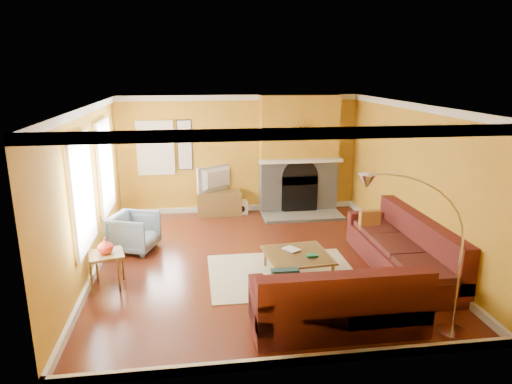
{
  "coord_description": "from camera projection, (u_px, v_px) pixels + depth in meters",
  "views": [
    {
      "loc": [
        -1.06,
        -7.36,
        3.26
      ],
      "look_at": [
        0.02,
        0.4,
        1.14
      ],
      "focal_mm": 32.0,
      "sensor_mm": 36.0,
      "label": 1
    }
  ],
  "objects": [
    {
      "name": "tv",
      "position": [
        219.0,
        179.0,
        10.37
      ],
      "size": [
        0.93,
        0.68,
        0.59
      ],
      "primitive_type": "imported",
      "rotation": [
        0.0,
        0.0,
        3.73
      ],
      "color": "black",
      "rests_on": "media_console"
    },
    {
      "name": "rug",
      "position": [
        283.0,
        274.0,
        7.49
      ],
      "size": [
        2.4,
        1.8,
        0.02
      ],
      "primitive_type": "cube",
      "color": "beige",
      "rests_on": "floor"
    },
    {
      "name": "floor",
      "position": [
        258.0,
        261.0,
        8.03
      ],
      "size": [
        5.5,
        6.0,
        0.02
      ],
      "primitive_type": "cube",
      "color": "maroon",
      "rests_on": "ground"
    },
    {
      "name": "baseboard",
      "position": [
        258.0,
        257.0,
        8.01
      ],
      "size": [
        5.5,
        6.0,
        0.12
      ],
      "primitive_type": null,
      "color": "white",
      "rests_on": "floor"
    },
    {
      "name": "media_console",
      "position": [
        219.0,
        203.0,
        10.51
      ],
      "size": [
        1.0,
        0.45,
        0.55
      ],
      "primitive_type": "cube",
      "color": "brown",
      "rests_on": "floor"
    },
    {
      "name": "hearth",
      "position": [
        303.0,
        216.0,
        10.35
      ],
      "size": [
        1.8,
        0.7,
        0.06
      ],
      "primitive_type": "cube",
      "color": "gray",
      "rests_on": "floor"
    },
    {
      "name": "sectional_sofa",
      "position": [
        342.0,
        255.0,
        7.11
      ],
      "size": [
        3.14,
        3.41,
        0.9
      ],
      "primitive_type": null,
      "color": "#571D1C",
      "rests_on": "floor"
    },
    {
      "name": "wall_right",
      "position": [
        413.0,
        181.0,
        8.04
      ],
      "size": [
        0.02,
        6.0,
        2.7
      ],
      "primitive_type": "cube",
      "color": "gold",
      "rests_on": "ground"
    },
    {
      "name": "fireplace",
      "position": [
        299.0,
        154.0,
        10.53
      ],
      "size": [
        1.8,
        0.4,
        2.7
      ],
      "primitive_type": null,
      "color": "gray",
      "rests_on": "floor"
    },
    {
      "name": "window_left_near",
      "position": [
        104.0,
        166.0,
        8.52
      ],
      "size": [
        0.06,
        1.22,
        1.72
      ],
      "primitive_type": "cube",
      "color": "white",
      "rests_on": "wall_left"
    },
    {
      "name": "sunburst",
      "position": [
        302.0,
        130.0,
        10.15
      ],
      "size": [
        0.7,
        0.04,
        0.7
      ],
      "primitive_type": null,
      "color": "olive",
      "rests_on": "fireplace"
    },
    {
      "name": "crown_molding",
      "position": [
        258.0,
        109.0,
        7.34
      ],
      "size": [
        5.5,
        6.0,
        0.12
      ],
      "primitive_type": null,
      "color": "white",
      "rests_on": "ceiling"
    },
    {
      "name": "wall_back",
      "position": [
        240.0,
        154.0,
        10.55
      ],
      "size": [
        5.5,
        0.02,
        2.7
      ],
      "primitive_type": "cube",
      "color": "gold",
      "rests_on": "ground"
    },
    {
      "name": "wall_front",
      "position": [
        299.0,
        257.0,
        4.8
      ],
      "size": [
        5.5,
        0.02,
        2.7
      ],
      "primitive_type": "cube",
      "color": "gold",
      "rests_on": "ground"
    },
    {
      "name": "window_left_far",
      "position": [
        81.0,
        193.0,
        6.7
      ],
      "size": [
        0.06,
        1.22,
        1.72
      ],
      "primitive_type": "cube",
      "color": "white",
      "rests_on": "wall_left"
    },
    {
      "name": "vase",
      "position": [
        105.0,
        246.0,
        6.9
      ],
      "size": [
        0.28,
        0.28,
        0.25
      ],
      "primitive_type": "imported",
      "rotation": [
        0.0,
        0.0,
        0.21
      ],
      "color": "red",
      "rests_on": "side_table"
    },
    {
      "name": "book",
      "position": [
        287.0,
        251.0,
        7.39
      ],
      "size": [
        0.31,
        0.33,
        0.03
      ],
      "primitive_type": "imported",
      "rotation": [
        0.0,
        0.0,
        0.58
      ],
      "color": "white",
      "rests_on": "coffee_table"
    },
    {
      "name": "coffee_table",
      "position": [
        297.0,
        265.0,
        7.37
      ],
      "size": [
        1.08,
        1.08,
        0.4
      ],
      "primitive_type": null,
      "rotation": [
        0.0,
        0.0,
        0.08
      ],
      "color": "white",
      "rests_on": "floor"
    },
    {
      "name": "wall_art",
      "position": [
        185.0,
        145.0,
        10.28
      ],
      "size": [
        0.34,
        0.04,
        1.14
      ],
      "primitive_type": "cube",
      "color": "white",
      "rests_on": "wall_back"
    },
    {
      "name": "subwoofer",
      "position": [
        241.0,
        207.0,
        10.61
      ],
      "size": [
        0.3,
        0.3,
        0.3
      ],
      "primitive_type": "cube",
      "color": "white",
      "rests_on": "floor"
    },
    {
      "name": "window_back",
      "position": [
        155.0,
        148.0,
        10.2
      ],
      "size": [
        0.82,
        0.06,
        1.22
      ],
      "primitive_type": "cube",
      "color": "white",
      "rests_on": "wall_back"
    },
    {
      "name": "armchair",
      "position": [
        134.0,
        232.0,
        8.38
      ],
      "size": [
        0.98,
        0.97,
        0.71
      ],
      "primitive_type": "imported",
      "rotation": [
        0.0,
        0.0,
        1.23
      ],
      "color": "slate",
      "rests_on": "floor"
    },
    {
      "name": "wall_left",
      "position": [
        88.0,
        192.0,
        7.31
      ],
      "size": [
        0.02,
        6.0,
        2.7
      ],
      "primitive_type": "cube",
      "color": "gold",
      "rests_on": "ground"
    },
    {
      "name": "side_table",
      "position": [
        108.0,
        270.0,
        7.0
      ],
      "size": [
        0.61,
        0.61,
        0.55
      ],
      "primitive_type": null,
      "rotation": [
        0.0,
        0.0,
        0.26
      ],
      "color": "brown",
      "rests_on": "floor"
    },
    {
      "name": "arc_lamp",
      "position": [
        416.0,
        260.0,
        5.43
      ],
      "size": [
        1.35,
        0.36,
        2.12
      ],
      "primitive_type": null,
      "color": "silver",
      "rests_on": "floor"
    },
    {
      "name": "mantel",
      "position": [
        301.0,
        161.0,
        10.33
      ],
      "size": [
        1.92,
        0.22,
        0.08
      ],
      "primitive_type": "cube",
      "color": "white",
      "rests_on": "fireplace"
    },
    {
      "name": "ceiling",
      "position": [
        258.0,
        104.0,
        7.32
      ],
      "size": [
        5.5,
        6.0,
        0.02
      ],
      "primitive_type": "cube",
      "color": "white",
      "rests_on": "ground"
    }
  ]
}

